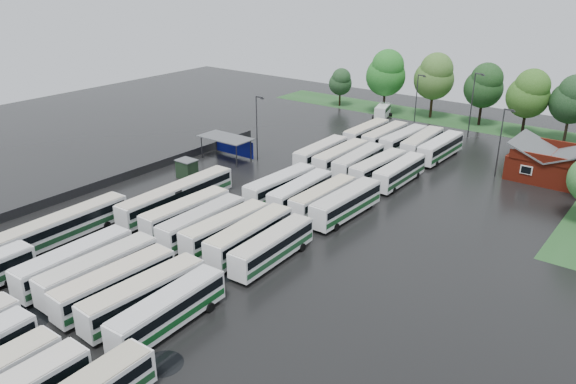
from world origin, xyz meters
The scene contains 47 objects.
ground centered at (0.00, 0.00, 0.00)m, with size 160.00×160.00×0.00m, color black.
brick_building centered at (24.00, 42.77, 1.87)m, with size 10.07×8.60×5.39m.
wash_shed centered at (-17.20, 22.02, 2.99)m, with size 8.20×4.20×3.58m.
utility_hut centered at (-16.20, 12.60, 1.32)m, with size 2.70×2.20×2.62m.
grass_strip_north centered at (2.00, 64.80, 0.01)m, with size 80.00×10.00×0.01m, color #214D20.
west_fence centered at (-22.20, 8.00, 0.60)m, with size 0.10×50.00×1.20m, color #2D2D30.
bus_r1c0 centered at (-4.39, -12.68, 1.79)m, with size 2.74×11.75×3.26m.
bus_r1c1 centered at (-1.25, -12.20, 1.79)m, with size 2.63×11.72×3.26m.
bus_r1c2 centered at (1.80, -12.72, 1.76)m, with size 2.87×11.55×3.19m.
bus_r1c3 centered at (5.28, -12.37, 1.77)m, with size 3.04×11.66×3.22m.
bus_r1c4 centered at (8.51, -12.52, 1.72)m, with size 2.88×11.30×3.12m.
bus_r2c0 centered at (-4.46, 1.52, 1.75)m, with size 2.72×11.47×3.18m.
bus_r2c1 centered at (-1.19, 0.86, 1.74)m, with size 2.57×11.41×3.17m.
bus_r2c2 centered at (1.84, 1.34, 1.73)m, with size 2.74×11.34×3.14m.
bus_r2c3 centered at (5.08, 1.50, 1.79)m, with size 2.99×11.80×3.26m.
bus_r2c4 centered at (8.31, 1.22, 1.71)m, with size 2.79×11.23×3.10m.
bus_r3c1 centered at (-1.19, 14.58, 1.75)m, with size 2.87×11.55×3.19m.
bus_r3c2 centered at (2.05, 14.51, 1.70)m, with size 2.76×11.18×3.09m.
bus_r3c3 centered at (5.33, 14.68, 1.69)m, with size 2.50×11.08×3.08m.
bus_r3c4 centered at (8.45, 14.76, 1.79)m, with size 2.73×11.74×3.25m.
bus_r4c0 centered at (-4.53, 28.64, 1.74)m, with size 2.74×11.44×3.17m.
bus_r4c1 centered at (-1.10, 28.69, 1.77)m, with size 2.53×11.55×3.21m.
bus_r4c2 centered at (1.89, 28.63, 1.73)m, with size 2.85×11.41×3.15m.
bus_r4c3 centered at (5.34, 28.13, 1.72)m, with size 2.90×11.35×3.13m.
bus_r4c4 centered at (8.44, 28.39, 1.69)m, with size 2.38×11.06×3.08m.
bus_r5c0 centered at (-4.57, 42.03, 1.71)m, with size 2.40×11.16×3.11m.
bus_r5c1 centered at (-1.07, 41.99, 1.74)m, with size 2.43×11.38×3.17m.
bus_r5c2 centered at (2.18, 42.09, 1.74)m, with size 2.91×11.45×3.16m.
bus_r5c3 centered at (5.36, 42.10, 1.79)m, with size 3.06×11.80×3.25m.
bus_r5c4 centered at (8.56, 41.67, 1.77)m, with size 2.59×11.61×3.22m.
artic_bus_west_b centered at (-9.07, 4.40, 1.74)m, with size 2.69×16.93×3.13m.
artic_bus_west_c centered at (-12.34, -9.69, 1.73)m, with size 2.79×16.85×3.12m.
minibus centered at (-10.44, 58.44, 1.37)m, with size 3.60×5.99×2.46m.
tree_north_0 centered at (-22.36, 61.86, 5.09)m, with size 4.78×4.78×7.92m.
tree_north_1 centered at (-11.64, 61.28, 8.20)m, with size 7.70×7.70×12.75m.
tree_north_2 centered at (-2.99, 64.29, 8.06)m, with size 7.56×7.56×12.53m.
tree_north_3 centered at (6.51, 64.58, 7.44)m, with size 6.98×6.98×11.56m.
tree_north_4 centered at (15.09, 61.76, 7.58)m, with size 7.11×7.11×11.78m.
tree_north_5 centered at (21.75, 62.59, 7.37)m, with size 6.92×6.92×11.45m.
lamp_post_ne centered at (18.01, 39.20, 5.66)m, with size 1.50×0.29×9.76m.
lamp_post_nw centered at (-13.13, 24.29, 5.75)m, with size 1.53×0.30×9.91m.
lamp_post_back_w centered at (-1.90, 54.79, 5.72)m, with size 1.52×0.30×9.85m.
lamp_post_back_e centered at (7.65, 56.14, 6.38)m, with size 1.69×0.33×10.99m.
puddle_0 centered at (-2.39, -19.57, 0.00)m, with size 5.33×5.33×0.01m, color black.
puddle_2 centered at (-8.71, 2.90, 0.00)m, with size 7.42×7.42×0.01m, color black.
puddle_3 centered at (6.09, -3.79, 0.00)m, with size 2.99×2.99×0.01m, color black.
puddle_4 centered at (11.56, -15.91, 0.00)m, with size 3.14×3.14×0.01m, color black.
Camera 1 is at (39.65, -37.23, 27.76)m, focal length 35.00 mm.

